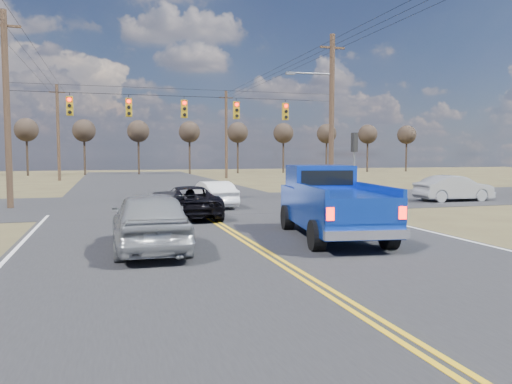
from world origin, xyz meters
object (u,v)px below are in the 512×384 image
object	(u,v)px
silver_suv	(150,220)
dgrey_car_queue	(166,205)
black_suv	(189,202)
pickup_truck	(331,203)
cross_car_east_near	(454,188)
white_car_queue	(212,194)

from	to	relation	value
silver_suv	dgrey_car_queue	bearing A→B (deg)	-99.83
silver_suv	black_suv	bearing A→B (deg)	-107.24
dgrey_car_queue	silver_suv	bearing A→B (deg)	72.30
pickup_truck	cross_car_east_near	bearing A→B (deg)	46.40
black_suv	white_car_queue	bearing A→B (deg)	-114.55
dgrey_car_queue	cross_car_east_near	distance (m)	17.62
white_car_queue	black_suv	bearing A→B (deg)	57.56
cross_car_east_near	black_suv	bearing A→B (deg)	101.55
silver_suv	black_suv	xyz separation A→B (m)	(2.25, 7.11, -0.19)
silver_suv	white_car_queue	distance (m)	11.73
black_suv	dgrey_car_queue	size ratio (longest dim) A/B	1.20
pickup_truck	white_car_queue	world-z (taller)	pickup_truck
black_suv	pickup_truck	bearing A→B (deg)	120.83
pickup_truck	white_car_queue	bearing A→B (deg)	108.91
pickup_truck	dgrey_car_queue	distance (m)	7.86
pickup_truck	black_suv	distance (m)	7.53
black_suv	dgrey_car_queue	xyz separation A→B (m)	(-1.03, -0.30, -0.09)
black_suv	dgrey_car_queue	distance (m)	1.08
silver_suv	dgrey_car_queue	distance (m)	6.93
silver_suv	cross_car_east_near	size ratio (longest dim) A/B	1.12
black_suv	white_car_queue	world-z (taller)	black_suv
pickup_truck	white_car_queue	size ratio (longest dim) A/B	1.58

